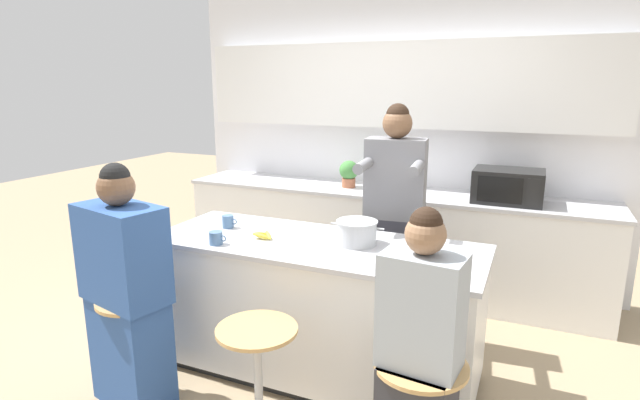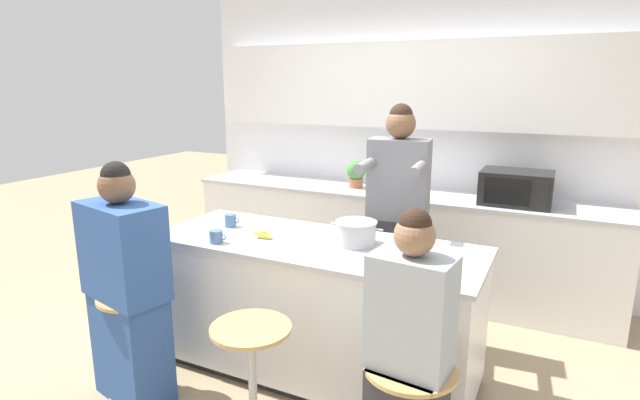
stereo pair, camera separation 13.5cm
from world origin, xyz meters
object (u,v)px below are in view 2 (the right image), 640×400
(person_seated_near, at_px, (408,373))
(cooking_pot, at_px, (356,233))
(person_wrapped_blanket, at_px, (127,292))
(coffee_cup_far, at_px, (231,220))
(person_cooking, at_px, (397,226))
(microwave, at_px, (516,188))
(banana_bunch, at_px, (264,234))
(fruit_bowl, at_px, (406,250))
(potted_plant, at_px, (356,173))
(bar_stool_leftmost, at_px, (138,336))
(kitchen_island, at_px, (315,307))
(bar_stool_center, at_px, (252,374))
(coffee_cup_near, at_px, (216,237))

(person_seated_near, xyz_separation_m, cooking_pot, (-0.57, 0.78, 0.34))
(person_wrapped_blanket, height_order, coffee_cup_far, person_wrapped_blanket)
(person_cooking, bearing_deg, microwave, 43.52)
(coffee_cup_far, bearing_deg, banana_bunch, -18.93)
(fruit_bowl, xyz_separation_m, banana_bunch, (-0.91, -0.08, -0.01))
(cooking_pot, height_order, banana_bunch, cooking_pot)
(person_seated_near, distance_m, potted_plant, 2.58)
(person_seated_near, xyz_separation_m, banana_bunch, (-1.15, 0.65, 0.29))
(cooking_pot, xyz_separation_m, coffee_cup_far, (-0.92, -0.02, -0.03))
(bar_stool_leftmost, relative_size, person_wrapped_blanket, 0.45)
(kitchen_island, xyz_separation_m, bar_stool_leftmost, (-0.83, -0.69, -0.07))
(bar_stool_leftmost, relative_size, person_cooking, 0.38)
(person_wrapped_blanket, relative_size, banana_bunch, 9.44)
(coffee_cup_far, height_order, banana_bunch, coffee_cup_far)
(person_cooking, height_order, cooking_pot, person_cooking)
(fruit_bowl, relative_size, coffee_cup_far, 1.67)
(microwave, bearing_deg, banana_bunch, -130.56)
(person_wrapped_blanket, xyz_separation_m, person_seated_near, (1.67, 0.00, -0.05))
(person_seated_near, xyz_separation_m, coffee_cup_far, (-1.49, 0.77, 0.31))
(bar_stool_leftmost, relative_size, person_seated_near, 0.48)
(person_cooking, height_order, fruit_bowl, person_cooking)
(person_cooking, height_order, banana_bunch, person_cooking)
(kitchen_island, relative_size, potted_plant, 8.42)
(person_seated_near, height_order, potted_plant, person_seated_near)
(microwave, height_order, potted_plant, microwave)
(banana_bunch, bearing_deg, kitchen_island, 11.87)
(fruit_bowl, bearing_deg, bar_stool_leftmost, -153.42)
(person_wrapped_blanket, bearing_deg, potted_plant, 90.68)
(bar_stool_center, height_order, potted_plant, potted_plant)
(bar_stool_leftmost, relative_size, banana_bunch, 4.27)
(bar_stool_leftmost, height_order, coffee_cup_far, coffee_cup_far)
(bar_stool_center, bearing_deg, bar_stool_leftmost, 178.42)
(coffee_cup_far, distance_m, microwave, 2.23)
(person_wrapped_blanket, bearing_deg, person_cooking, 63.39)
(cooking_pot, bearing_deg, coffee_cup_near, -156.06)
(cooking_pot, relative_size, microwave, 0.64)
(person_wrapped_blanket, height_order, person_seated_near, person_wrapped_blanket)
(fruit_bowl, xyz_separation_m, coffee_cup_near, (-1.11, -0.30, 0.01))
(kitchen_island, height_order, bar_stool_leftmost, kitchen_island)
(banana_bunch, relative_size, potted_plant, 0.62)
(bar_stool_leftmost, bearing_deg, microwave, 49.89)
(cooking_pot, relative_size, coffee_cup_far, 3.08)
(person_seated_near, height_order, fruit_bowl, person_seated_near)
(person_cooking, relative_size, cooking_pot, 5.04)
(coffee_cup_near, relative_size, microwave, 0.22)
(fruit_bowl, bearing_deg, bar_stool_center, -128.59)
(bar_stool_center, bearing_deg, cooking_pot, 72.21)
(person_wrapped_blanket, bearing_deg, bar_stool_center, 13.40)
(kitchen_island, bearing_deg, cooking_pot, 14.73)
(person_seated_near, distance_m, coffee_cup_near, 1.45)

